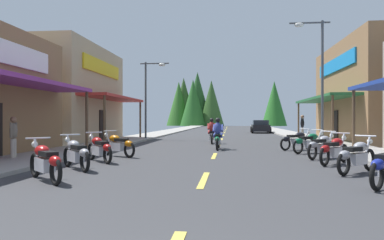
% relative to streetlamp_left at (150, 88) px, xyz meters
% --- Properties ---
extents(ground, '(10.26, 95.47, 0.10)m').
position_rel_streetlamp_left_xyz_m(ground, '(5.18, 8.23, -3.80)').
color(ground, '#38383A').
extents(sidewalk_left, '(2.76, 95.47, 0.12)m').
position_rel_streetlamp_left_xyz_m(sidewalk_left, '(-1.32, 8.23, -3.69)').
color(sidewalk_left, '#9E9991').
rests_on(sidewalk_left, ground).
extents(sidewalk_right, '(2.76, 95.47, 0.12)m').
position_rel_streetlamp_left_xyz_m(sidewalk_right, '(11.69, 8.23, -3.69)').
color(sidewalk_right, '#9E9991').
rests_on(sidewalk_right, ground).
extents(centerline_dashes, '(0.16, 70.72, 0.01)m').
position_rel_streetlamp_left_xyz_m(centerline_dashes, '(5.18, 11.15, -3.74)').
color(centerline_dashes, '#E0C64C').
rests_on(centerline_dashes, ground).
extents(storefront_left_far, '(9.44, 9.34, 6.31)m').
position_rel_streetlamp_left_xyz_m(storefront_left_far, '(-6.49, -2.59, -0.59)').
color(storefront_left_far, tan).
rests_on(storefront_left_far, ground).
extents(streetlamp_left, '(2.13, 0.30, 5.68)m').
position_rel_streetlamp_left_xyz_m(streetlamp_left, '(0.00, 0.00, 0.00)').
color(streetlamp_left, '#474C51').
rests_on(streetlamp_left, ground).
extents(streetlamp_right, '(2.13, 0.30, 6.76)m').
position_rel_streetlamp_left_xyz_m(streetlamp_right, '(10.41, -6.10, 0.60)').
color(streetlamp_right, '#474C51').
rests_on(streetlamp_right, ground).
extents(motorcycle_parked_right_1, '(1.56, 1.61, 1.04)m').
position_rel_streetlamp_left_xyz_m(motorcycle_parked_right_1, '(9.30, -15.63, -3.26)').
color(motorcycle_parked_right_1, black).
rests_on(motorcycle_parked_right_1, ground).
extents(motorcycle_parked_right_2, '(1.41, 1.73, 1.04)m').
position_rel_streetlamp_left_xyz_m(motorcycle_parked_right_2, '(9.26, -13.62, -3.26)').
color(motorcycle_parked_right_2, black).
rests_on(motorcycle_parked_right_2, ground).
extents(motorcycle_parked_right_3, '(1.47, 1.69, 1.04)m').
position_rel_streetlamp_left_xyz_m(motorcycle_parked_right_3, '(9.29, -11.85, -3.26)').
color(motorcycle_parked_right_3, black).
rests_on(motorcycle_parked_right_3, ground).
extents(motorcycle_parked_right_4, '(1.73, 1.42, 1.04)m').
position_rel_streetlamp_left_xyz_m(motorcycle_parked_right_4, '(9.29, -9.67, -3.26)').
color(motorcycle_parked_right_4, black).
rests_on(motorcycle_parked_right_4, ground).
extents(motorcycle_parked_right_5, '(1.82, 1.29, 1.04)m').
position_rel_streetlamp_left_xyz_m(motorcycle_parked_right_5, '(9.03, -8.07, -3.26)').
color(motorcycle_parked_right_5, black).
rests_on(motorcycle_parked_right_5, ground).
extents(motorcycle_parked_left_0, '(1.61, 1.56, 1.04)m').
position_rel_streetlamp_left_xyz_m(motorcycle_parked_left_0, '(1.41, -17.78, -3.26)').
color(motorcycle_parked_left_0, black).
rests_on(motorcycle_parked_left_0, ground).
extents(motorcycle_parked_left_1, '(1.52, 1.64, 1.04)m').
position_rel_streetlamp_left_xyz_m(motorcycle_parked_left_1, '(1.30, -15.76, -3.26)').
color(motorcycle_parked_left_1, black).
rests_on(motorcycle_parked_left_1, ground).
extents(motorcycle_parked_left_2, '(1.50, 1.67, 1.04)m').
position_rel_streetlamp_left_xyz_m(motorcycle_parked_left_2, '(1.30, -13.84, -3.26)').
color(motorcycle_parked_left_2, black).
rests_on(motorcycle_parked_left_2, ground).
extents(motorcycle_parked_left_3, '(1.79, 1.33, 1.04)m').
position_rel_streetlamp_left_xyz_m(motorcycle_parked_left_3, '(1.38, -12.02, -3.26)').
color(motorcycle_parked_left_3, black).
rests_on(motorcycle_parked_left_3, ground).
extents(rider_cruising_lead, '(0.60, 2.14, 1.57)m').
position_rel_streetlamp_left_xyz_m(rider_cruising_lead, '(5.22, -8.07, -3.09)').
color(rider_cruising_lead, black).
rests_on(rider_cruising_lead, ground).
extents(rider_cruising_trailing, '(0.60, 2.14, 1.57)m').
position_rel_streetlamp_left_xyz_m(rider_cruising_trailing, '(4.69, -3.78, -3.09)').
color(rider_cruising_trailing, black).
rests_on(rider_cruising_trailing, ground).
extents(pedestrian_by_shop, '(0.39, 0.53, 1.79)m').
position_rel_streetlamp_left_xyz_m(pedestrian_by_shop, '(10.87, 0.09, -2.70)').
color(pedestrian_by_shop, '#B2A599').
rests_on(pedestrian_by_shop, ground).
extents(pedestrian_browsing, '(0.34, 0.56, 1.59)m').
position_rel_streetlamp_left_xyz_m(pedestrian_browsing, '(-1.87, -13.85, -2.83)').
color(pedestrian_browsing, '#B2A599').
rests_on(pedestrian_browsing, ground).
extents(parked_car_curbside, '(2.12, 4.33, 1.40)m').
position_rel_streetlamp_left_xyz_m(parked_car_curbside, '(9.11, 14.19, -3.06)').
color(parked_car_curbside, black).
rests_on(parked_car_curbside, ground).
extents(treeline_backdrop, '(27.70, 10.91, 12.56)m').
position_rel_streetlamp_left_xyz_m(treeline_backdrop, '(-0.76, 57.77, 1.71)').
color(treeline_backdrop, '#286223').
rests_on(treeline_backdrop, ground).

